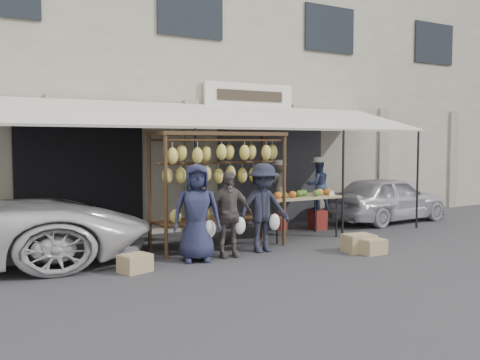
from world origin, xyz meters
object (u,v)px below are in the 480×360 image
object	(u,v)px
produce_table	(299,197)
vendor_right	(318,185)
crate_near_a	(372,247)
sedan	(388,199)
customer_left	(197,213)
crate_near_b	(359,243)
customer_mid	(228,214)
banana_rack	(220,167)
vendor_left	(279,188)
customer_right	(263,208)
crate_far	(135,263)

from	to	relation	value
produce_table	vendor_right	xyz separation A→B (m)	(1.06, 0.68, 0.17)
crate_near_a	sedan	world-z (taller)	sedan
produce_table	customer_left	size ratio (longest dim) A/B	1.01
vendor_right	crate_near_b	world-z (taller)	vendor_right
produce_table	customer_mid	xyz separation A→B (m)	(-2.22, -0.91, -0.11)
banana_rack	customer_mid	bearing A→B (deg)	-107.63
produce_table	crate_near_a	bearing A→B (deg)	-85.18
produce_table	crate_near_a	xyz separation A→B (m)	(0.17, -2.03, -0.74)
vendor_left	customer_mid	bearing A→B (deg)	25.41
vendor_left	customer_mid	xyz separation A→B (m)	(-2.48, -2.00, -0.21)
banana_rack	vendor_right	world-z (taller)	banana_rack
customer_left	crate_near_b	world-z (taller)	customer_left
produce_table	vendor_right	bearing A→B (deg)	32.83
customer_right	sedan	size ratio (longest dim) A/B	0.47
crate_near_a	crate_near_b	bearing A→B (deg)	107.42
customer_right	sedan	bearing A→B (deg)	21.47
vendor_right	crate_near_a	bearing A→B (deg)	89.28
crate_far	vendor_left	bearing A→B (deg)	27.84
produce_table	banana_rack	bearing A→B (deg)	-174.82
produce_table	customer_mid	distance (m)	2.40
customer_mid	banana_rack	bearing A→B (deg)	84.84
banana_rack	customer_mid	distance (m)	1.11
vendor_left	crate_near_b	bearing A→B (deg)	73.17
crate_near_a	crate_near_b	distance (m)	0.28
vendor_left	sedan	world-z (taller)	vendor_left
customer_left	customer_mid	xyz separation A→B (m)	(0.63, 0.04, -0.07)
customer_left	sedan	world-z (taller)	customer_left
customer_mid	crate_far	xyz separation A→B (m)	(-1.81, -0.26, -0.63)
customer_mid	crate_near_a	bearing A→B (deg)	-12.60
customer_left	crate_far	world-z (taller)	customer_left
banana_rack	customer_right	distance (m)	1.15
banana_rack	sedan	world-z (taller)	banana_rack
customer_left	vendor_left	bearing A→B (deg)	52.18
customer_right	sedan	xyz separation A→B (m)	(4.82, 1.60, -0.23)
customer_right	crate_near_b	world-z (taller)	customer_right
vendor_left	crate_near_b	distance (m)	2.98
customer_mid	sedan	world-z (taller)	customer_mid
customer_mid	crate_near_a	distance (m)	2.72
customer_left	produce_table	bearing A→B (deg)	37.14
banana_rack	produce_table	bearing A→B (deg)	5.18
produce_table	vendor_left	xyz separation A→B (m)	(0.25, 1.10, 0.10)
customer_mid	crate_near_b	xyz separation A→B (m)	(2.31, -0.86, -0.61)
vendor_right	crate_near_a	xyz separation A→B (m)	(-0.89, -2.71, -0.91)
produce_table	crate_far	world-z (taller)	produce_table
vendor_right	customer_mid	distance (m)	3.66
customer_mid	sedan	xyz separation A→B (m)	(5.59, 1.64, -0.17)
vendor_left	crate_near_b	xyz separation A→B (m)	(-0.16, -2.86, -0.82)
vendor_right	customer_mid	bearing A→B (deg)	43.30
vendor_right	customer_mid	size ratio (longest dim) A/B	0.75
banana_rack	vendor_right	bearing A→B (deg)	15.82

